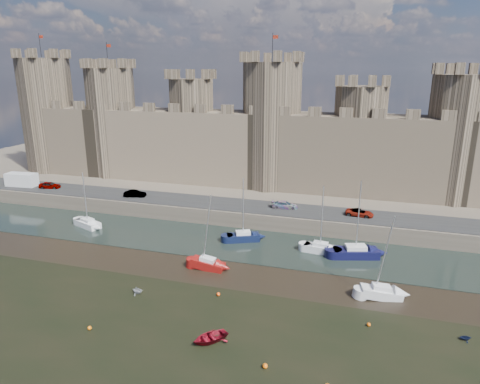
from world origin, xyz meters
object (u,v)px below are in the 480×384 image
(car_1, at_px, (135,194))
(sailboat_4, at_px, (208,263))
(car_3, at_px, (360,213))
(sailboat_5, at_px, (381,292))
(car_2, at_px, (285,205))
(car_0, at_px, (50,185))
(sailboat_2, at_px, (320,248))
(sailboat_0, at_px, (88,223))
(van, at_px, (22,180))
(sailboat_1, at_px, (243,236))
(sailboat_3, at_px, (356,252))

(car_1, height_order, sailboat_4, sailboat_4)
(car_3, distance_m, sailboat_5, 20.34)
(car_1, xyz_separation_m, car_2, (26.59, 1.29, -0.03))
(car_0, height_order, sailboat_2, sailboat_2)
(car_3, relative_size, sailboat_0, 0.47)
(sailboat_4, distance_m, sailboat_5, 20.90)
(car_0, distance_m, sailboat_0, 18.45)
(car_2, bearing_deg, car_1, 85.64)
(sailboat_5, bearing_deg, sailboat_0, 154.02)
(sailboat_5, bearing_deg, car_1, 141.24)
(car_1, relative_size, van, 0.65)
(van, distance_m, sailboat_0, 23.91)
(sailboat_2, xyz_separation_m, sailboat_4, (-13.08, -8.93, -0.04))
(sailboat_5, bearing_deg, sailboat_1, 135.93)
(sailboat_0, relative_size, sailboat_3, 0.84)
(car_0, xyz_separation_m, sailboat_5, (59.74, -19.62, -2.46))
(car_0, height_order, car_3, car_0)
(sailboat_1, bearing_deg, sailboat_3, -27.70)
(sailboat_0, distance_m, sailboat_4, 25.03)
(sailboat_1, bearing_deg, sailboat_2, -28.75)
(car_2, bearing_deg, sailboat_0, 103.11)
(sailboat_0, height_order, sailboat_3, sailboat_3)
(car_1, xyz_separation_m, sailboat_5, (41.37, -19.22, -2.43))
(car_1, bearing_deg, car_2, -101.72)
(car_0, height_order, car_1, car_0)
(sailboat_2, bearing_deg, van, 177.44)
(car_3, relative_size, sailboat_1, 0.44)
(sailboat_4, bearing_deg, sailboat_2, 35.39)
(sailboat_2, bearing_deg, sailboat_4, -139.12)
(sailboat_4, bearing_deg, sailboat_3, 27.46)
(car_3, height_order, sailboat_1, sailboat_1)
(car_2, bearing_deg, sailboat_4, 155.36)
(sailboat_0, bearing_deg, sailboat_3, 21.85)
(sailboat_5, bearing_deg, car_2, 111.94)
(sailboat_0, height_order, sailboat_1, sailboat_1)
(car_3, xyz_separation_m, sailboat_1, (-16.09, -8.86, -2.32))
(car_0, distance_m, sailboat_5, 62.93)
(sailboat_0, bearing_deg, car_3, 35.28)
(car_2, relative_size, sailboat_0, 0.47)
(car_2, height_order, sailboat_3, sailboat_3)
(sailboat_3, bearing_deg, car_2, 122.05)
(car_0, distance_m, car_3, 56.74)
(car_2, relative_size, sailboat_3, 0.40)
(sailboat_2, distance_m, sailboat_5, 12.79)
(car_1, distance_m, sailboat_4, 27.39)
(sailboat_3, xyz_separation_m, sailboat_5, (3.08, -10.05, -0.10))
(car_2, distance_m, sailboat_5, 25.39)
(car_1, distance_m, sailboat_0, 10.42)
(sailboat_1, height_order, sailboat_4, sailboat_4)
(car_1, distance_m, sailboat_1, 23.83)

